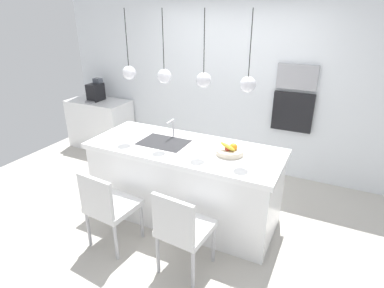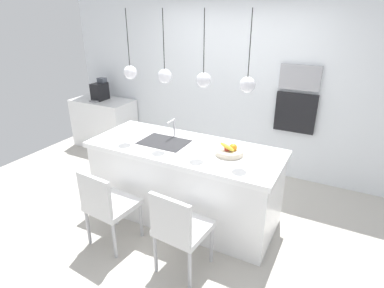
% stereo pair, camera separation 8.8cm
% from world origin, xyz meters
% --- Properties ---
extents(floor, '(6.60, 6.60, 0.00)m').
position_xyz_m(floor, '(0.00, 0.00, 0.00)').
color(floor, '#BCB7AD').
rests_on(floor, ground).
extents(back_wall, '(6.00, 0.10, 2.60)m').
position_xyz_m(back_wall, '(0.00, 1.65, 1.30)').
color(back_wall, white).
rests_on(back_wall, ground).
extents(kitchen_island, '(2.24, 0.91, 0.93)m').
position_xyz_m(kitchen_island, '(0.00, 0.00, 0.47)').
color(kitchen_island, white).
rests_on(kitchen_island, ground).
extents(sink_basin, '(0.56, 0.40, 0.02)m').
position_xyz_m(sink_basin, '(-0.27, 0.00, 0.93)').
color(sink_basin, '#2D2D30').
rests_on(sink_basin, kitchen_island).
extents(faucet, '(0.02, 0.17, 0.22)m').
position_xyz_m(faucet, '(-0.27, 0.21, 1.08)').
color(faucet, silver).
rests_on(faucet, kitchen_island).
extents(fruit_bowl, '(0.31, 0.31, 0.16)m').
position_xyz_m(fruit_bowl, '(0.54, 0.03, 0.98)').
color(fruit_bowl, beige).
rests_on(fruit_bowl, kitchen_island).
extents(side_counter, '(1.10, 0.60, 0.87)m').
position_xyz_m(side_counter, '(-2.40, 1.28, 0.44)').
color(side_counter, white).
rests_on(side_counter, ground).
extents(coffee_machine, '(0.20, 0.35, 0.38)m').
position_xyz_m(coffee_machine, '(-2.43, 1.28, 1.03)').
color(coffee_machine, black).
rests_on(coffee_machine, side_counter).
extents(microwave, '(0.54, 0.08, 0.34)m').
position_xyz_m(microwave, '(0.93, 1.58, 1.53)').
color(microwave, '#9E9EA3').
rests_on(microwave, back_wall).
extents(oven, '(0.56, 0.08, 0.56)m').
position_xyz_m(oven, '(0.93, 1.58, 1.03)').
color(oven, black).
rests_on(oven, back_wall).
extents(chair_near, '(0.50, 0.50, 0.90)m').
position_xyz_m(chair_near, '(-0.46, -0.83, 0.51)').
color(chair_near, silver).
rests_on(chair_near, ground).
extents(chair_middle, '(0.49, 0.50, 0.91)m').
position_xyz_m(chair_middle, '(0.40, -0.83, 0.52)').
color(chair_middle, silver).
rests_on(chair_middle, ground).
extents(pendant_light_left, '(0.15, 0.15, 0.75)m').
position_xyz_m(pendant_light_left, '(-0.70, 0.00, 1.72)').
color(pendant_light_left, silver).
extents(pendant_light_center_left, '(0.15, 0.15, 0.75)m').
position_xyz_m(pendant_light_center_left, '(-0.23, 0.00, 1.72)').
color(pendant_light_center_left, silver).
extents(pendant_light_center_right, '(0.15, 0.15, 0.75)m').
position_xyz_m(pendant_light_center_right, '(0.23, 0.00, 1.72)').
color(pendant_light_center_right, silver).
extents(pendant_light_right, '(0.15, 0.15, 0.75)m').
position_xyz_m(pendant_light_right, '(0.70, 0.00, 1.72)').
color(pendant_light_right, silver).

